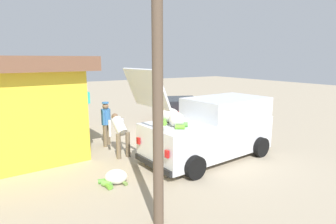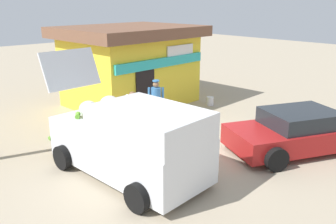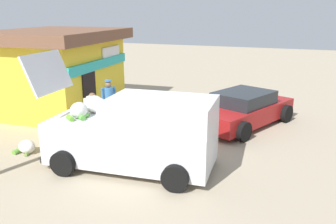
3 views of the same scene
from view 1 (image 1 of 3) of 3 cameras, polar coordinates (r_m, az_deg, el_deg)
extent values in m
plane|color=tan|center=(11.49, -2.70, -5.23)|extent=(60.00, 60.00, 0.00)
cube|color=yellow|center=(10.88, -29.73, 0.12)|extent=(5.05, 4.01, 2.85)
cube|color=#2DB7B2|center=(11.14, -20.19, 4.09)|extent=(4.58, 0.41, 0.36)
cube|color=black|center=(10.47, -18.71, -1.76)|extent=(0.90, 0.12, 2.00)
cube|color=white|center=(12.14, -21.73, 5.85)|extent=(1.50, 0.16, 0.60)
cube|color=brown|center=(10.74, -30.56, 8.76)|extent=(5.79, 4.75, 0.43)
cube|color=silver|center=(9.10, 8.34, -4.93)|extent=(2.21, 4.45, 1.10)
cube|color=silver|center=(9.49, 12.00, 1.01)|extent=(2.00, 2.81, 0.65)
cube|color=black|center=(10.49, 16.67, 1.54)|extent=(1.58, 0.21, 0.49)
cube|color=silver|center=(7.31, -4.62, 4.93)|extent=(1.71, 0.61, 1.05)
ellipsoid|color=silver|center=(8.44, -0.03, -0.56)|extent=(0.57, 0.48, 0.48)
ellipsoid|color=silver|center=(7.89, 1.80, -1.56)|extent=(0.51, 0.43, 0.43)
ellipsoid|color=silver|center=(8.52, 0.79, -0.65)|extent=(0.50, 0.42, 0.42)
cylinder|color=#67AA32|center=(8.16, -0.86, -2.12)|extent=(0.31, 0.25, 0.15)
cylinder|color=#67B330|center=(7.65, 2.49, -3.12)|extent=(0.26, 0.30, 0.13)
cylinder|color=#5AA841|center=(7.90, 3.34, -2.62)|extent=(0.23, 0.26, 0.14)
cylinder|color=#5EB246|center=(8.02, 2.42, -2.45)|extent=(0.28, 0.18, 0.13)
cube|color=black|center=(7.93, -3.33, -10.84)|extent=(1.77, 0.22, 0.16)
cube|color=red|center=(7.18, -0.22, -8.72)|extent=(0.14, 0.07, 0.20)
cube|color=red|center=(8.34, -6.18, -5.97)|extent=(0.14, 0.07, 0.20)
cylinder|color=black|center=(9.69, 18.72, -6.90)|extent=(0.27, 0.67, 0.65)
cylinder|color=black|center=(10.89, 10.06, -4.52)|extent=(0.27, 0.67, 0.65)
cylinder|color=black|center=(7.58, 5.64, -11.38)|extent=(0.27, 0.67, 0.65)
cylinder|color=black|center=(9.07, -2.94, -7.54)|extent=(0.27, 0.67, 0.65)
cube|color=maroon|center=(14.04, 2.82, -0.23)|extent=(4.58, 3.34, 0.60)
cube|color=#1E2328|center=(13.94, 2.84, 1.91)|extent=(2.49, 2.27, 0.46)
cylinder|color=black|center=(12.53, -0.30, -2.30)|extent=(0.69, 0.46, 0.65)
cylinder|color=black|center=(12.94, 8.27, -1.99)|extent=(0.69, 0.46, 0.65)
cylinder|color=black|center=(15.31, -1.79, 0.13)|extent=(0.69, 0.46, 0.65)
cylinder|color=black|center=(15.65, 5.31, 0.33)|extent=(0.69, 0.46, 0.65)
cylinder|color=#726047|center=(10.41, -12.90, -4.91)|extent=(0.15, 0.15, 0.81)
cylinder|color=#726047|center=(10.72, -12.32, -4.42)|extent=(0.15, 0.15, 0.81)
cylinder|color=#3872B2|center=(10.40, -12.77, -0.99)|extent=(0.48, 0.48, 0.57)
sphere|color=#8C6647|center=(10.33, -12.86, 1.17)|extent=(0.22, 0.22, 0.22)
cylinder|color=#3872B2|center=(10.31, -12.89, 1.88)|extent=(0.24, 0.24, 0.05)
cylinder|color=#3872B2|center=(10.17, -13.20, -1.18)|extent=(0.09, 0.09, 0.55)
cylinder|color=#3872B2|center=(10.62, -12.36, -0.64)|extent=(0.09, 0.09, 0.55)
cylinder|color=#726047|center=(9.10, -10.22, -7.03)|extent=(0.15, 0.15, 0.84)
cylinder|color=#726047|center=(9.25, -8.34, -6.67)|extent=(0.15, 0.15, 0.84)
cylinder|color=silver|center=(9.20, -10.05, -2.88)|extent=(0.70, 0.40, 0.64)
sphere|color=brown|center=(9.42, -10.98, -0.95)|extent=(0.23, 0.23, 0.23)
cylinder|color=silver|center=(9.32, -11.99, -3.35)|extent=(0.09, 0.09, 0.56)
cylinder|color=silver|center=(9.53, -9.38, -2.95)|extent=(0.09, 0.09, 0.56)
ellipsoid|color=silver|center=(7.45, -10.74, -13.07)|extent=(0.66, 0.72, 0.38)
cylinder|color=#5C993C|center=(7.31, -11.97, -14.68)|extent=(0.26, 0.18, 0.14)
cylinder|color=#63A72F|center=(7.30, -12.34, -14.77)|extent=(0.26, 0.14, 0.13)
cylinder|color=#5BAA3A|center=(7.60, -13.10, -13.75)|extent=(0.19, 0.33, 0.12)
cylinder|color=olive|center=(7.43, -9.14, -14.29)|extent=(0.24, 0.14, 0.10)
cylinder|color=#71AC44|center=(7.38, -12.63, -14.35)|extent=(0.29, 0.27, 0.15)
cylinder|color=silver|center=(13.65, -18.79, -2.41)|extent=(0.31, 0.31, 0.37)
cylinder|color=brown|center=(5.00, -2.12, -0.39)|extent=(0.20, 0.20, 4.43)
camera|label=2|loc=(12.69, 50.82, 11.84)|focal=37.77mm
camera|label=3|loc=(9.85, 66.52, 9.46)|focal=38.00mm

